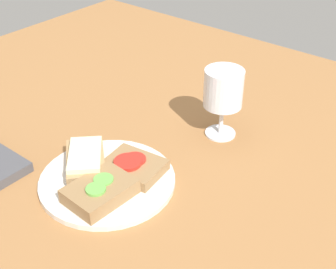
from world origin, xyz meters
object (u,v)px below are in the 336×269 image
sandwich_with_cheese (86,161)px  wine_glass (223,91)px  plate (107,181)px  sandwich_with_cucumber (100,191)px  sandwich_with_tomato (133,166)px

sandwich_with_cheese → wine_glass: bearing=-24.4°
plate → sandwich_with_cucumber: 5.31cm
sandwich_with_cucumber → sandwich_with_cheese: bearing=63.0°
plate → wine_glass: bearing=-14.7°
plate → wine_glass: wine_glass is taller
plate → sandwich_with_cheese: bearing=93.1°
sandwich_with_cheese → wine_glass: size_ratio=0.93×
sandwich_with_tomato → sandwich_with_cucumber: 8.58cm
plate → sandwich_with_tomato: bearing=-26.5°
sandwich_with_tomato → wine_glass: wine_glass is taller
sandwich_with_cheese → sandwich_with_tomato: bearing=-56.9°
sandwich_with_cheese → wine_glass: 28.94cm
sandwich_with_cucumber → wine_glass: (29.46, -3.92, 7.35)cm
wine_glass → plate: bearing=165.3°
sandwich_with_cucumber → plate: bearing=33.0°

